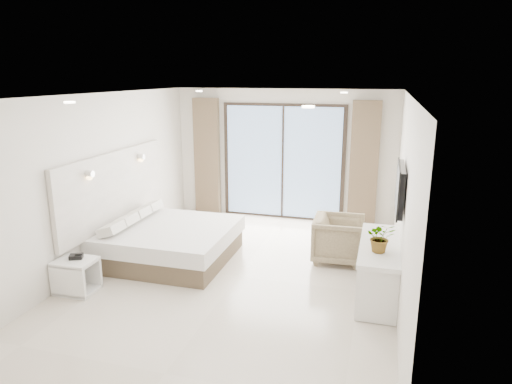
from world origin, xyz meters
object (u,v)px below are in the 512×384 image
console_desk (379,257)px  armchair (339,237)px  bed (169,242)px  nightstand (76,276)px

console_desk → armchair: (-0.64, 1.10, -0.16)m
bed → console_desk: 3.38m
nightstand → bed: bearing=63.0°
bed → console_desk: bearing=-7.0°
nightstand → armchair: 4.03m
nightstand → console_desk: 4.20m
console_desk → armchair: 1.28m
nightstand → console_desk: (4.05, 1.04, 0.32)m
bed → nightstand: (-0.70, -1.45, -0.05)m
bed → armchair: armchair is taller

